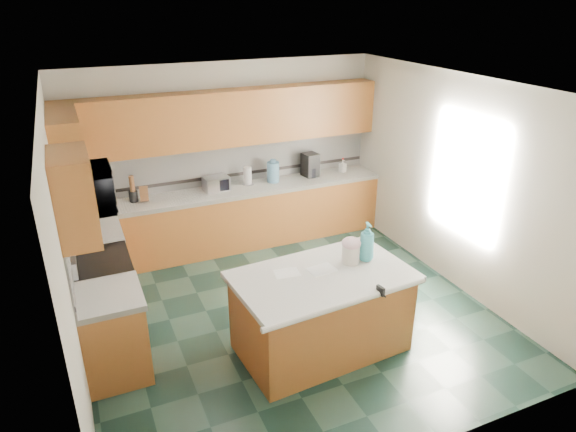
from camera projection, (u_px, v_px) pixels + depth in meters
floor at (288, 313)px, 6.20m from camera, size 4.60×4.60×0.00m
ceiling at (288, 87)px, 5.12m from camera, size 4.60×4.60×0.00m
wall_back at (226, 155)px, 7.61m from camera, size 4.60×0.04×2.70m
wall_front at (417, 325)px, 3.72m from camera, size 4.60×0.04×2.70m
wall_left at (62, 249)px, 4.81m from camera, size 0.04×4.60×2.70m
wall_right at (455, 182)px, 6.52m from camera, size 0.04×4.60×2.70m
back_base_cab at (235, 219)px, 7.71m from camera, size 4.60×0.60×0.86m
back_countertop at (234, 191)px, 7.53m from camera, size 4.60×0.64×0.06m
back_upper_cab at (228, 118)px, 7.22m from camera, size 4.60×0.33×0.78m
back_backsplash at (227, 163)px, 7.63m from camera, size 4.60×0.02×0.63m
back_accent_band at (227, 175)px, 7.70m from camera, size 4.60×0.01×0.05m
left_base_cab_rear at (100, 267)px, 6.38m from camera, size 0.60×0.82×0.86m
left_counter_rear at (94, 233)px, 6.20m from camera, size 0.64×0.82×0.06m
left_base_cab_front at (114, 336)px, 5.10m from camera, size 0.60×0.72×0.86m
left_counter_front at (107, 296)px, 4.91m from camera, size 0.64×0.72×0.06m
left_backsplash at (66, 236)px, 5.33m from camera, size 0.02×2.30×0.63m
left_accent_band at (70, 253)px, 5.41m from camera, size 0.01×2.30×0.05m
left_upper_cab_rear at (67, 148)px, 5.84m from camera, size 0.33×1.09×0.78m
left_upper_cab_front at (74, 197)px, 4.44m from camera, size 0.33×0.72×0.78m
range_body at (106, 298)px, 5.71m from camera, size 0.60×0.76×0.88m
range_oven_door at (133, 295)px, 5.84m from camera, size 0.02×0.68×0.55m
range_cooktop at (100, 262)px, 5.53m from camera, size 0.62×0.78×0.04m
range_handle at (132, 265)px, 5.69m from camera, size 0.02×0.66×0.02m
range_backguard at (72, 256)px, 5.39m from camera, size 0.06×0.76×0.18m
microwave at (88, 189)px, 5.20m from camera, size 0.50×0.73×0.41m
island_base at (321, 314)px, 5.44m from camera, size 1.78×1.10×0.86m
island_top at (323, 277)px, 5.25m from camera, size 1.89×1.21×0.06m
island_bullnose at (349, 303)px, 4.80m from camera, size 1.81×0.20×0.06m
treat_jar at (351, 254)px, 5.43m from camera, size 0.19×0.19×0.19m
treat_jar_lid at (351, 243)px, 5.38m from camera, size 0.21×0.21×0.13m
treat_jar_knob at (352, 239)px, 5.36m from camera, size 0.07×0.02×0.02m
treat_jar_knob_end_l at (349, 240)px, 5.35m from camera, size 0.04×0.04×0.04m
treat_jar_knob_end_r at (354, 239)px, 5.38m from camera, size 0.04×0.04×0.04m
soap_bottle_island at (367, 241)px, 5.45m from camera, size 0.19×0.19×0.43m
paper_sheet_a at (322, 269)px, 5.33m from camera, size 0.30×0.24×0.00m
paper_sheet_b at (287, 273)px, 5.26m from camera, size 0.28×0.22×0.00m
clamp_body at (380, 291)px, 4.93m from camera, size 0.04×0.10×0.09m
clamp_handle at (384, 295)px, 4.89m from camera, size 0.02×0.07×0.02m
knife_block at (144, 194)px, 7.05m from camera, size 0.14×0.17×0.23m
utensil_crock at (134, 196)px, 7.03m from camera, size 0.12×0.12×0.15m
utensil_bundle at (132, 184)px, 6.96m from camera, size 0.07×0.07×0.22m
toaster_oven at (216, 184)px, 7.43m from camera, size 0.38×0.28×0.21m
toaster_oven_door at (219, 186)px, 7.33m from camera, size 0.32×0.01×0.17m
paper_towel at (248, 176)px, 7.64m from camera, size 0.12×0.12×0.27m
paper_towel_base at (248, 184)px, 7.69m from camera, size 0.18×0.18×0.01m
water_jug at (273, 172)px, 7.74m from camera, size 0.19×0.19×0.31m
water_jug_neck at (273, 161)px, 7.67m from camera, size 0.09×0.09×0.04m
coffee_maker at (310, 165)px, 7.98m from camera, size 0.24×0.26×0.36m
coffee_carafe at (312, 172)px, 7.98m from camera, size 0.15×0.15×0.15m
soap_bottle_back at (343, 166)px, 8.20m from camera, size 0.11×0.12×0.20m
soap_back_cap at (343, 159)px, 8.15m from camera, size 0.02×0.02×0.03m
window_light_proxy at (466, 176)px, 6.28m from camera, size 0.02×1.40×1.10m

